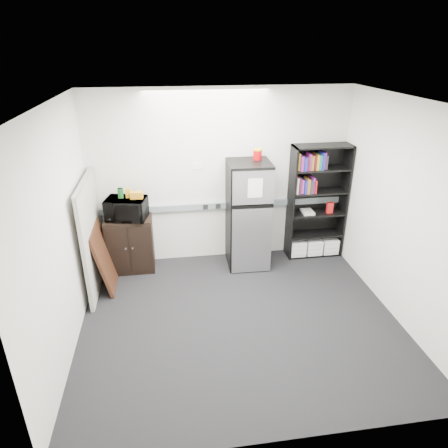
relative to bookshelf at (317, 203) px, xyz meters
name	(u,v)px	position (x,y,z in m)	size (l,w,h in m)	color
floor	(240,319)	(-1.53, -1.57, -0.91)	(4.00, 4.00, 0.00)	black
wall_back	(221,178)	(-1.53, 0.18, 0.44)	(4.00, 0.02, 2.70)	white
wall_right	(403,214)	(0.47, -1.57, 0.44)	(0.02, 3.50, 2.70)	white
wall_left	(60,235)	(-3.53, -1.57, 0.44)	(0.02, 3.50, 2.70)	white
ceiling	(244,103)	(-1.53, -1.57, 1.79)	(4.00, 3.50, 0.02)	white
electrical_raceway	(221,205)	(-1.53, 0.15, -0.01)	(3.92, 0.05, 0.10)	gray
wall_note	(198,166)	(-1.88, 0.18, 0.64)	(0.14, 0.00, 0.10)	white
bookshelf	(317,203)	(0.00, 0.00, 0.00)	(0.90, 0.34, 1.85)	black
cubicle_partition	(92,236)	(-3.43, -0.49, -0.10)	(0.06, 1.30, 1.62)	gray
cabinet	(130,244)	(-2.97, -0.06, -0.48)	(0.69, 0.46, 0.87)	black
microwave	(126,209)	(-2.97, -0.08, 0.11)	(0.58, 0.39, 0.32)	black
snack_box_a	(121,193)	(-3.03, -0.05, 0.35)	(0.07, 0.05, 0.15)	#175224
snack_box_b	(121,193)	(-3.03, -0.05, 0.35)	(0.07, 0.05, 0.15)	#0D3C10
snack_box_c	(128,193)	(-2.92, -0.05, 0.34)	(0.07, 0.05, 0.14)	gold
snack_bag	(137,195)	(-2.80, -0.10, 0.32)	(0.18, 0.10, 0.10)	orange
refrigerator	(248,215)	(-1.15, -0.14, -0.08)	(0.64, 0.67, 1.67)	black
coffee_can	(257,154)	(-1.01, -0.02, 0.85)	(0.13, 0.13, 0.18)	#AB070A
framed_poster	(105,257)	(-3.30, -0.50, -0.44)	(0.25, 0.74, 0.93)	black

